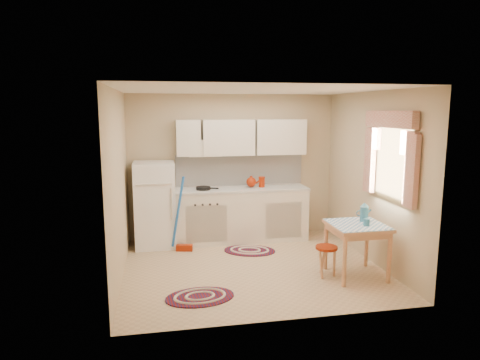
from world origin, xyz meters
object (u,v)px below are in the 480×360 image
Objects in this scene: base_cabinets at (241,215)px; stool at (326,261)px; table at (356,250)px; fridge at (155,205)px.

base_cabinets is 5.36× the size of stool.
table is 1.71× the size of stool.
table is at bearing -8.73° from stool.
stool is at bearing -37.90° from fridge.
base_cabinets reaches higher than table.
base_cabinets is at bearing 114.39° from stool.
fridge is 2.92m from stool.
stool is (2.27, -1.77, -0.49)m from fridge.
base_cabinets is 3.12× the size of table.
table is (2.67, -1.83, -0.34)m from fridge.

